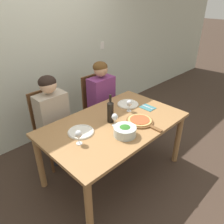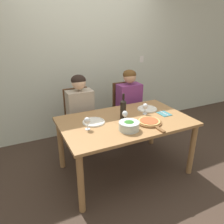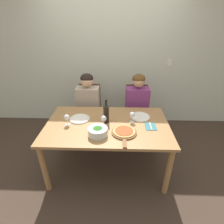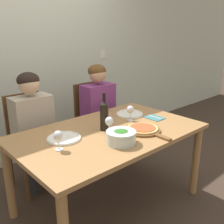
{
  "view_description": "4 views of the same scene",
  "coord_description": "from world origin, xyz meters",
  "px_view_note": "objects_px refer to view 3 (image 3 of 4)",
  "views": [
    {
      "loc": [
        -1.51,
        -1.49,
        2.05
      ],
      "look_at": [
        0.09,
        0.12,
        0.81
      ],
      "focal_mm": 35.0,
      "sensor_mm": 36.0,
      "label": 1
    },
    {
      "loc": [
        -1.24,
        -2.19,
        1.88
      ],
      "look_at": [
        -0.11,
        0.17,
        0.82
      ],
      "focal_mm": 35.0,
      "sensor_mm": 36.0,
      "label": 2
    },
    {
      "loc": [
        0.12,
        -1.97,
        1.99
      ],
      "look_at": [
        0.06,
        0.05,
        0.91
      ],
      "focal_mm": 28.0,
      "sensor_mm": 36.0,
      "label": 3
    },
    {
      "loc": [
        -1.41,
        -1.6,
        1.6
      ],
      "look_at": [
        0.06,
        0.03,
        0.9
      ],
      "focal_mm": 42.0,
      "sensor_mm": 36.0,
      "label": 4
    }
  ],
  "objects_px": {
    "chair_left": "(90,110)",
    "wine_bottle": "(106,113)",
    "person_man": "(137,103)",
    "broccoli_bowl": "(98,131)",
    "person_woman": "(88,102)",
    "dinner_plate_right": "(140,117)",
    "chair_right": "(136,111)",
    "wine_glass_left": "(67,118)",
    "fork_on_napkin": "(151,126)",
    "wine_glass_centre": "(104,119)",
    "wine_glass_right": "(132,115)",
    "dinner_plate_left": "(80,119)",
    "pizza_on_board": "(124,132)"
  },
  "relations": [
    {
      "from": "wine_glass_right",
      "to": "chair_left",
      "type": "bearing_deg",
      "value": 132.36
    },
    {
      "from": "person_man",
      "to": "wine_glass_left",
      "type": "height_order",
      "value": "person_man"
    },
    {
      "from": "person_woman",
      "to": "person_man",
      "type": "height_order",
      "value": "same"
    },
    {
      "from": "wine_glass_left",
      "to": "dinner_plate_right",
      "type": "bearing_deg",
      "value": 13.05
    },
    {
      "from": "person_man",
      "to": "pizza_on_board",
      "type": "distance_m",
      "value": 0.95
    },
    {
      "from": "chair_left",
      "to": "wine_glass_centre",
      "type": "relative_size",
      "value": 6.47
    },
    {
      "from": "person_man",
      "to": "wine_glass_right",
      "type": "height_order",
      "value": "person_man"
    },
    {
      "from": "wine_glass_left",
      "to": "wine_glass_right",
      "type": "height_order",
      "value": "same"
    },
    {
      "from": "dinner_plate_right",
      "to": "chair_right",
      "type": "bearing_deg",
      "value": 89.11
    },
    {
      "from": "person_woman",
      "to": "fork_on_napkin",
      "type": "bearing_deg",
      "value": -39.05
    },
    {
      "from": "chair_left",
      "to": "person_man",
      "type": "relative_size",
      "value": 0.8
    },
    {
      "from": "wine_glass_left",
      "to": "fork_on_napkin",
      "type": "xyz_separation_m",
      "value": [
        1.09,
        -0.01,
        -0.1
      ]
    },
    {
      "from": "person_man",
      "to": "wine_bottle",
      "type": "distance_m",
      "value": 0.83
    },
    {
      "from": "dinner_plate_right",
      "to": "wine_glass_centre",
      "type": "distance_m",
      "value": 0.56
    },
    {
      "from": "wine_bottle",
      "to": "dinner_plate_left",
      "type": "xyz_separation_m",
      "value": [
        -0.38,
        0.06,
        -0.13
      ]
    },
    {
      "from": "broccoli_bowl",
      "to": "pizza_on_board",
      "type": "xyz_separation_m",
      "value": [
        0.32,
        0.05,
        -0.04
      ]
    },
    {
      "from": "person_man",
      "to": "wine_glass_right",
      "type": "distance_m",
      "value": 0.67
    },
    {
      "from": "chair_right",
      "to": "pizza_on_board",
      "type": "bearing_deg",
      "value": -103.52
    },
    {
      "from": "wine_glass_left",
      "to": "person_woman",
      "type": "bearing_deg",
      "value": 78.1
    },
    {
      "from": "dinner_plate_right",
      "to": "wine_glass_right",
      "type": "height_order",
      "value": "wine_glass_right"
    },
    {
      "from": "fork_on_napkin",
      "to": "wine_glass_left",
      "type": "bearing_deg",
      "value": 179.37
    },
    {
      "from": "chair_left",
      "to": "wine_bottle",
      "type": "bearing_deg",
      "value": -65.87
    },
    {
      "from": "dinner_plate_right",
      "to": "broccoli_bowl",
      "type": "bearing_deg",
      "value": -141.26
    },
    {
      "from": "broccoli_bowl",
      "to": "pizza_on_board",
      "type": "height_order",
      "value": "broccoli_bowl"
    },
    {
      "from": "wine_bottle",
      "to": "dinner_plate_left",
      "type": "height_order",
      "value": "wine_bottle"
    },
    {
      "from": "wine_bottle",
      "to": "wine_glass_centre",
      "type": "height_order",
      "value": "wine_bottle"
    },
    {
      "from": "person_woman",
      "to": "wine_bottle",
      "type": "bearing_deg",
      "value": -62.2
    },
    {
      "from": "wine_bottle",
      "to": "person_man",
      "type": "bearing_deg",
      "value": 54.13
    },
    {
      "from": "wine_bottle",
      "to": "pizza_on_board",
      "type": "relative_size",
      "value": 0.74
    },
    {
      "from": "chair_left",
      "to": "person_woman",
      "type": "relative_size",
      "value": 0.8
    },
    {
      "from": "broccoli_bowl",
      "to": "dinner_plate_right",
      "type": "height_order",
      "value": "broccoli_bowl"
    },
    {
      "from": "person_woman",
      "to": "chair_right",
      "type": "bearing_deg",
      "value": 8.05
    },
    {
      "from": "broccoli_bowl",
      "to": "wine_glass_right",
      "type": "relative_size",
      "value": 1.56
    },
    {
      "from": "pizza_on_board",
      "to": "wine_glass_right",
      "type": "xyz_separation_m",
      "value": [
        0.11,
        0.27,
        0.09
      ]
    },
    {
      "from": "person_man",
      "to": "wine_bottle",
      "type": "xyz_separation_m",
      "value": [
        -0.48,
        -0.66,
        0.16
      ]
    },
    {
      "from": "dinner_plate_right",
      "to": "wine_glass_right",
      "type": "distance_m",
      "value": 0.2
    },
    {
      "from": "chair_left",
      "to": "wine_bottle",
      "type": "xyz_separation_m",
      "value": [
        0.35,
        -0.78,
        0.38
      ]
    },
    {
      "from": "person_woman",
      "to": "broccoli_bowl",
      "type": "relative_size",
      "value": 5.16
    },
    {
      "from": "person_woman",
      "to": "broccoli_bowl",
      "type": "height_order",
      "value": "person_woman"
    },
    {
      "from": "chair_left",
      "to": "person_man",
      "type": "distance_m",
      "value": 0.87
    },
    {
      "from": "broccoli_bowl",
      "to": "wine_glass_left",
      "type": "distance_m",
      "value": 0.48
    },
    {
      "from": "person_man",
      "to": "wine_glass_right",
      "type": "xyz_separation_m",
      "value": [
        -0.14,
        -0.64,
        0.12
      ]
    },
    {
      "from": "wine_bottle",
      "to": "dinner_plate_right",
      "type": "distance_m",
      "value": 0.51
    },
    {
      "from": "person_man",
      "to": "broccoli_bowl",
      "type": "xyz_separation_m",
      "value": [
        -0.56,
        -0.96,
        0.07
      ]
    },
    {
      "from": "wine_glass_right",
      "to": "fork_on_napkin",
      "type": "distance_m",
      "value": 0.28
    },
    {
      "from": "chair_right",
      "to": "wine_glass_right",
      "type": "xyz_separation_m",
      "value": [
        -0.14,
        -0.76,
        0.34
      ]
    },
    {
      "from": "person_woman",
      "to": "dinner_plate_right",
      "type": "xyz_separation_m",
      "value": [
        0.82,
        -0.52,
        0.03
      ]
    },
    {
      "from": "person_man",
      "to": "wine_glass_right",
      "type": "relative_size",
      "value": 8.07
    },
    {
      "from": "pizza_on_board",
      "to": "wine_glass_left",
      "type": "relative_size",
      "value": 2.99
    },
    {
      "from": "chair_right",
      "to": "dinner_plate_right",
      "type": "relative_size",
      "value": 3.51
    }
  ]
}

